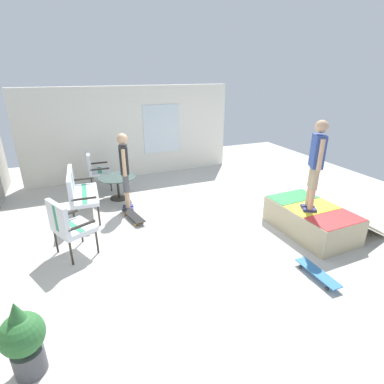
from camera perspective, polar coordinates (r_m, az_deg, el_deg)
The scene contains 12 objects.
ground_plane at distance 6.19m, azimuth 1.34°, elevation -7.04°, with size 12.00×12.00×0.10m, color beige.
house_facade at distance 9.06m, azimuth -11.44°, elevation 11.05°, with size 0.23×6.00×2.58m.
skate_ramp at distance 6.33m, azimuth 21.85°, elevation -4.82°, with size 1.69×1.77×0.54m.
patio_bench at distance 6.80m, azimuth -20.84°, elevation 0.39°, with size 1.28×0.61×1.02m.
patio_chair_near_house at distance 8.27m, azimuth -18.02°, elevation 4.48°, with size 0.65×0.58×1.02m.
patio_chair_by_wall at distance 5.40m, azimuth -22.72°, elevation -5.59°, with size 0.79×0.76×1.02m.
patio_table at distance 7.56m, azimuth -13.94°, elevation 1.64°, with size 0.90×0.90×0.57m.
person_watching at distance 6.72m, azimuth -12.71°, elevation 4.79°, with size 0.47×0.29×1.75m.
person_skater at distance 5.74m, azimuth 22.56°, elevation 5.65°, with size 0.43×0.35×1.66m.
skateboard_by_bench at distance 6.54m, azimuth -11.08°, elevation -4.47°, with size 0.82×0.36×0.10m.
skateboard_spare at distance 5.14m, azimuth 22.76°, elevation -14.00°, with size 0.80×0.21×0.10m.
potted_plant at distance 3.76m, azimuth -29.44°, elevation -23.06°, with size 0.44×0.44×0.92m.
Camera 1 is at (-4.94, 2.20, 2.97)m, focal length 28.04 mm.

